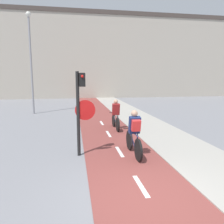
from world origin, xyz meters
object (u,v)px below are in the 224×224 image
Objects in this scene: street_lamp_far at (31,53)px; cyclist_near at (134,135)px; cyclist_far at (116,116)px; traffic_light_pole at (81,104)px.

cyclist_near is (4.87, -9.64, -3.57)m from street_lamp_far.
street_lamp_far reaches higher than cyclist_near.
cyclist_far is (4.98, -5.81, -3.62)m from street_lamp_far.
cyclist_near is at bearing -91.64° from cyclist_far.
street_lamp_far is at bearing 116.80° from cyclist_near.
street_lamp_far is 3.93× the size of cyclist_far.
cyclist_far is (1.85, 3.49, -1.08)m from traffic_light_pole.
traffic_light_pole is 0.40× the size of street_lamp_far.
traffic_light_pole is at bearing 168.85° from cyclist_near.
traffic_light_pole is 4.10m from cyclist_far.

